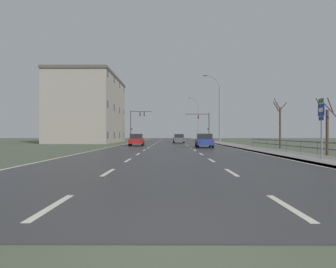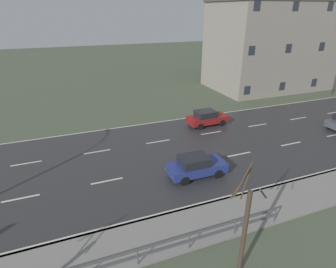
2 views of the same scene
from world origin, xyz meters
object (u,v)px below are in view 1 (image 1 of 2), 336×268
object	(u,v)px
brick_building	(89,110)
street_lamp_midground	(219,110)
car_distant	(137,140)
car_mid_centre	(179,139)
car_near_right	(204,140)
traffic_signal_right	(205,123)
street_lamp_distant	(198,120)
traffic_signal_left	(136,120)
highway_sign	(321,121)

from	to	relation	value
brick_building	street_lamp_midground	bearing A→B (deg)	-25.68
car_distant	car_mid_centre	distance (m)	13.68
car_near_right	traffic_signal_right	bearing A→B (deg)	84.14
traffic_signal_right	car_mid_centre	bearing A→B (deg)	-122.44
traffic_signal_right	car_mid_centre	world-z (taller)	traffic_signal_right
car_distant	car_mid_centre	bearing A→B (deg)	62.70
street_lamp_midground	car_distant	xyz separation A→B (m)	(-11.74, -6.45, -4.34)
brick_building	traffic_signal_right	bearing A→B (deg)	9.22
car_distant	car_near_right	bearing A→B (deg)	-34.73
brick_building	street_lamp_distant	bearing A→B (deg)	45.45
street_lamp_distant	traffic_signal_right	world-z (taller)	street_lamp_distant
traffic_signal_left	car_near_right	world-z (taller)	traffic_signal_left
street_lamp_midground	car_near_right	size ratio (longest dim) A/B	2.55
traffic_signal_left	car_near_right	bearing A→B (deg)	-68.13
street_lamp_midground	traffic_signal_left	xyz separation A→B (m)	(-14.35, 15.17, -0.79)
street_lamp_midground	highway_sign	distance (m)	28.95
highway_sign	car_mid_centre	size ratio (longest dim) A/B	0.84
traffic_signal_left	car_mid_centre	xyz separation A→B (m)	(8.50, -9.27, -3.55)
street_lamp_distant	car_near_right	distance (m)	45.93
traffic_signal_right	traffic_signal_left	bearing A→B (deg)	177.06
traffic_signal_right	traffic_signal_left	distance (m)	13.96
car_near_right	car_mid_centre	xyz separation A→B (m)	(-2.32, 17.66, 0.00)
traffic_signal_left	brick_building	distance (m)	9.48
street_lamp_midground	highway_sign	bearing A→B (deg)	-88.09
street_lamp_distant	traffic_signal_left	world-z (taller)	street_lamp_distant
highway_sign	car_near_right	bearing A→B (deg)	104.79
street_lamp_midground	traffic_signal_left	size ratio (longest dim) A/B	1.63
car_near_right	brick_building	xyz separation A→B (m)	(-19.05, 22.62, 5.39)
street_lamp_distant	highway_sign	xyz separation A→B (m)	(0.97, -62.58, -3.27)
street_lamp_distant	traffic_signal_left	distance (m)	23.53
traffic_signal_right	car_near_right	world-z (taller)	traffic_signal_right
traffic_signal_left	brick_building	xyz separation A→B (m)	(-8.24, -4.31, 1.84)
street_lamp_midground	brick_building	size ratio (longest dim) A/B	0.53
street_lamp_midground	highway_sign	size ratio (longest dim) A/B	3.03
traffic_signal_right	brick_building	world-z (taller)	brick_building
street_lamp_midground	street_lamp_distant	bearing A→B (deg)	90.02
highway_sign	traffic_signal_right	world-z (taller)	traffic_signal_right
street_lamp_midground	brick_building	xyz separation A→B (m)	(-22.58, 10.86, 1.05)
car_mid_centre	car_near_right	bearing A→B (deg)	-83.74
street_lamp_midground	car_mid_centre	distance (m)	9.38
traffic_signal_left	brick_building	bearing A→B (deg)	-152.36
car_near_right	car_mid_centre	bearing A→B (deg)	98.40
traffic_signal_right	street_lamp_distant	bearing A→B (deg)	88.80
street_lamp_midground	car_near_right	distance (m)	13.03
street_lamp_distant	brick_building	xyz separation A→B (m)	(-22.58, -22.93, 0.70)
street_lamp_distant	car_near_right	xyz separation A→B (m)	(-3.53, -45.55, -4.69)
street_lamp_midground	car_distant	world-z (taller)	street_lamp_midground
car_distant	traffic_signal_right	bearing A→B (deg)	59.74
car_near_right	highway_sign	bearing A→B (deg)	-74.29
car_distant	brick_building	size ratio (longest dim) A/B	0.21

